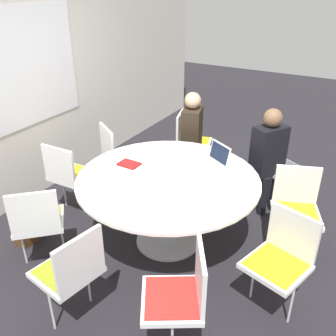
# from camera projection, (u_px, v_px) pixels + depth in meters

# --- Properties ---
(ground_plane) EXTENTS (16.00, 16.00, 0.00)m
(ground_plane) POSITION_uv_depth(u_px,v_px,m) (168.00, 241.00, 3.91)
(ground_plane) COLOR black
(wall_back) EXTENTS (8.00, 0.07, 2.70)m
(wall_back) POSITION_uv_depth(u_px,v_px,m) (16.00, 88.00, 4.14)
(wall_back) COLOR silver
(wall_back) RESTS_ON ground_plane
(conference_table) EXTENTS (1.75, 1.75, 0.76)m
(conference_table) POSITION_uv_depth(u_px,v_px,m) (168.00, 190.00, 3.62)
(conference_table) COLOR #B7B7BC
(conference_table) RESTS_ON ground_plane
(chair_0) EXTENTS (0.59, 0.58, 0.88)m
(chair_0) POSITION_uv_depth(u_px,v_px,m) (277.00, 161.00, 4.39)
(chair_0) COLOR white
(chair_0) RESTS_ON ground_plane
(chair_1) EXTENTS (0.54, 0.53, 0.88)m
(chair_1) POSITION_uv_depth(u_px,v_px,m) (190.00, 138.00, 4.99)
(chair_1) COLOR white
(chair_1) RESTS_ON ground_plane
(chair_2) EXTENTS (0.59, 0.60, 0.88)m
(chair_2) POSITION_uv_depth(u_px,v_px,m) (118.00, 152.00, 4.60)
(chair_2) COLOR white
(chair_2) RESTS_ON ground_plane
(chair_3) EXTENTS (0.43, 0.44, 0.88)m
(chair_3) POSITION_uv_depth(u_px,v_px,m) (69.00, 172.00, 4.14)
(chair_3) COLOR white
(chair_3) RESTS_ON ground_plane
(chair_4) EXTENTS (0.61, 0.61, 0.88)m
(chair_4) POSITION_uv_depth(u_px,v_px,m) (37.00, 219.00, 3.35)
(chair_4) COLOR white
(chair_4) RESTS_ON ground_plane
(chair_5) EXTENTS (0.50, 0.49, 0.88)m
(chair_5) POSITION_uv_depth(u_px,v_px,m) (71.00, 268.00, 2.79)
(chair_5) COLOR white
(chair_5) RESTS_ON ground_plane
(chair_6) EXTENTS (0.59, 0.59, 0.88)m
(chair_6) POSITION_uv_depth(u_px,v_px,m) (181.00, 292.00, 2.58)
(chair_6) COLOR white
(chair_6) RESTS_ON ground_plane
(chair_7) EXTENTS (0.53, 0.54, 0.88)m
(chair_7) POSITION_uv_depth(u_px,v_px,m) (282.00, 256.00, 2.92)
(chair_7) COLOR white
(chair_7) RESTS_ON ground_plane
(chair_8) EXTENTS (0.55, 0.56, 0.88)m
(chair_8) POSITION_uv_depth(u_px,v_px,m) (296.00, 205.00, 3.55)
(chair_8) COLOR white
(chair_8) RESTS_ON ground_plane
(person_0) EXTENTS (0.42, 0.37, 1.23)m
(person_0) POSITION_uv_depth(u_px,v_px,m) (269.00, 153.00, 4.13)
(person_0) COLOR black
(person_0) RESTS_ON ground_plane
(person_1) EXTENTS (0.41, 0.33, 1.23)m
(person_1) POSITION_uv_depth(u_px,v_px,m) (193.00, 132.00, 4.68)
(person_1) COLOR #2D2319
(person_1) RESTS_ON ground_plane
(laptop) EXTENTS (0.34, 0.37, 0.21)m
(laptop) POSITION_uv_depth(u_px,v_px,m) (215.00, 159.00, 3.78)
(laptop) COLOR silver
(laptop) RESTS_ON conference_table
(spiral_notebook) EXTENTS (0.16, 0.21, 0.02)m
(spiral_notebook) POSITION_uv_depth(u_px,v_px,m) (129.00, 164.00, 3.79)
(spiral_notebook) COLOR maroon
(spiral_notebook) RESTS_ON conference_table
(coffee_cup) EXTENTS (0.08, 0.08, 0.08)m
(coffee_cup) POSITION_uv_depth(u_px,v_px,m) (175.00, 163.00, 3.74)
(coffee_cup) COLOR white
(coffee_cup) RESTS_ON conference_table
(handbag) EXTENTS (0.36, 0.16, 0.28)m
(handbag) POSITION_uv_depth(u_px,v_px,m) (31.00, 227.00, 3.89)
(handbag) COLOR #513319
(handbag) RESTS_ON ground_plane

